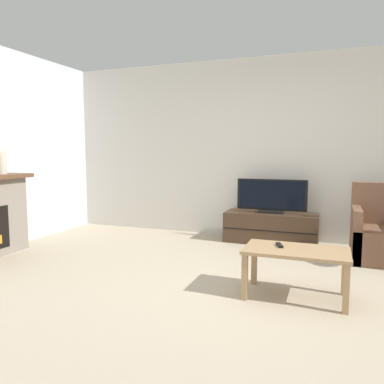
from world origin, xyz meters
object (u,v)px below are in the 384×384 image
Objects in this scene: tv_stand at (271,228)px; coffee_table at (296,256)px; remote at (279,245)px; tv at (271,197)px; mantel_vase_right at (2,162)px; armchair at (382,236)px.

coffee_table reaches higher than tv_stand.
remote is (0.37, -1.93, 0.24)m from tv_stand.
tv reaches higher than tv_stand.
mantel_vase_right is 0.35× the size of armchair.
coffee_table is at bearing -4.15° from mantel_vase_right.
tv reaches higher than remote.
tv_stand is 0.44m from tv.
mantel_vase_right is 4.84m from armchair.
tv_stand is at bearing 28.26° from mantel_vase_right.
armchair is (4.58, 1.32, -0.87)m from mantel_vase_right.
mantel_vase_right reaches higher than coffee_table.
tv_stand is at bearing 90.00° from tv.
tv is 6.38× the size of remote.
tv_stand is 1.43× the size of coffee_table.
armchair reaches higher than remote.
armchair reaches higher than tv_stand.
remote is at bearing -79.18° from tv.
armchair reaches higher than tv.
coffee_table is at bearing -118.85° from armchair.
remote is at bearing 160.66° from coffee_table.
tv reaches higher than coffee_table.
remote reaches higher than tv_stand.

